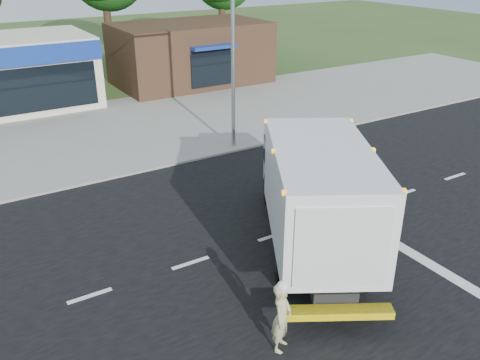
{
  "coord_description": "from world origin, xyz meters",
  "views": [
    {
      "loc": [
        -8.33,
        -11.53,
        8.49
      ],
      "look_at": [
        -0.59,
        1.13,
        1.7
      ],
      "focal_mm": 38.0,
      "sensor_mm": 36.0,
      "label": 1
    }
  ],
  "objects": [
    {
      "name": "emergency_worker",
      "position": [
        -2.76,
        -4.22,
        0.92
      ],
      "size": [
        0.77,
        0.73,
        1.87
      ],
      "rotation": [
        0.0,
        0.0,
        0.66
      ],
      "color": "tan",
      "rests_on": "ground"
    },
    {
      "name": "ems_box_truck",
      "position": [
        0.6,
        -1.14,
        2.09
      ],
      "size": [
        6.21,
        8.35,
        3.62
      ],
      "rotation": [
        0.0,
        0.0,
        1.05
      ],
      "color": "black",
      "rests_on": "ground"
    },
    {
      "name": "lane_markings",
      "position": [
        1.35,
        -1.35,
        0.02
      ],
      "size": [
        55.2,
        7.0,
        0.01
      ],
      "color": "silver",
      "rests_on": "road_asphalt"
    },
    {
      "name": "road_asphalt",
      "position": [
        0.0,
        0.0,
        0.0
      ],
      "size": [
        60.0,
        14.0,
        0.02
      ],
      "primitive_type": "cube",
      "color": "black",
      "rests_on": "ground"
    },
    {
      "name": "parking_apron",
      "position": [
        0.0,
        14.0,
        0.01
      ],
      "size": [
        60.0,
        9.0,
        0.02
      ],
      "primitive_type": "cube",
      "color": "gray",
      "rests_on": "ground"
    },
    {
      "name": "ground",
      "position": [
        0.0,
        0.0,
        0.0
      ],
      "size": [
        120.0,
        120.0,
        0.0
      ],
      "primitive_type": "plane",
      "color": "#385123",
      "rests_on": "ground"
    },
    {
      "name": "sidewalk",
      "position": [
        0.0,
        8.2,
        0.06
      ],
      "size": [
        60.0,
        2.4,
        0.12
      ],
      "primitive_type": "cube",
      "color": "gray",
      "rests_on": "ground"
    },
    {
      "name": "traffic_signal_pole",
      "position": [
        2.35,
        7.6,
        4.92
      ],
      "size": [
        3.51,
        0.25,
        8.0
      ],
      "color": "gray",
      "rests_on": "ground"
    },
    {
      "name": "brown_storefront",
      "position": [
        7.0,
        19.98,
        2.0
      ],
      "size": [
        10.0,
        6.7,
        4.0
      ],
      "color": "#382316",
      "rests_on": "ground"
    }
  ]
}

